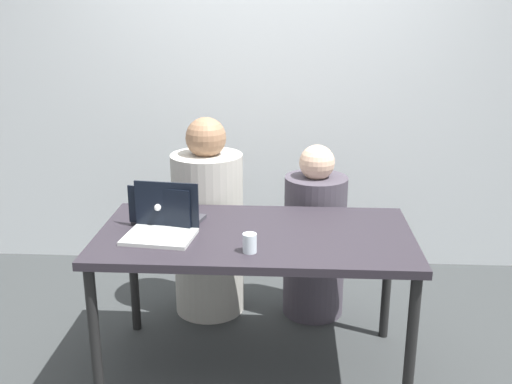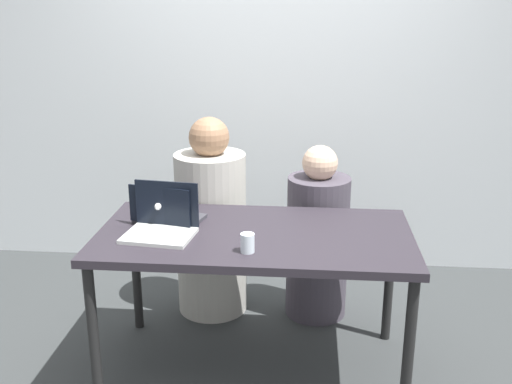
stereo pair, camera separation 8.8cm
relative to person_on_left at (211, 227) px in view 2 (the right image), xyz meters
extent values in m
plane|color=#353839|center=(0.32, -0.62, -0.53)|extent=(12.00, 12.00, 0.00)
cube|color=silver|center=(0.32, 0.79, 0.70)|extent=(4.50, 0.10, 2.46)
cube|color=#2A252C|center=(0.32, -0.62, 0.20)|extent=(1.52, 0.80, 0.04)
cylinder|color=black|center=(-0.39, -0.96, -0.18)|extent=(0.05, 0.05, 0.71)
cylinder|color=black|center=(1.03, -0.96, -0.18)|extent=(0.05, 0.05, 0.71)
cylinder|color=black|center=(-0.39, -0.27, -0.18)|extent=(0.05, 0.05, 0.71)
cylinder|color=black|center=(1.03, -0.27, -0.18)|extent=(0.05, 0.05, 0.71)
cylinder|color=#B6B4AA|center=(0.00, 0.00, -0.04)|extent=(0.45, 0.45, 0.98)
sphere|color=#997051|center=(0.00, 0.00, 0.55)|extent=(0.23, 0.23, 0.23)
cylinder|color=#453F4A|center=(0.63, 0.00, -0.10)|extent=(0.42, 0.42, 0.86)
sphere|color=beige|center=(0.63, 0.00, 0.41)|extent=(0.20, 0.20, 0.20)
cube|color=silver|center=(-0.13, -0.72, 0.23)|extent=(0.35, 0.28, 0.02)
cube|color=black|center=(-0.11, -0.60, 0.35)|extent=(0.32, 0.05, 0.22)
sphere|color=white|center=(-0.11, -0.58, 0.35)|extent=(0.04, 0.04, 0.04)
cube|color=#38383F|center=(-0.13, -0.48, 0.23)|extent=(0.37, 0.28, 0.02)
cube|color=black|center=(-0.15, -0.59, 0.33)|extent=(0.32, 0.09, 0.19)
sphere|color=white|center=(-0.16, -0.60, 0.33)|extent=(0.03, 0.03, 0.03)
cylinder|color=silver|center=(0.31, -0.85, 0.26)|extent=(0.06, 0.06, 0.09)
cylinder|color=silver|center=(0.31, -0.85, 0.24)|extent=(0.06, 0.06, 0.05)
camera|label=1|loc=(0.48, -3.30, 1.28)|focal=42.00mm
camera|label=2|loc=(0.56, -3.30, 1.28)|focal=42.00mm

